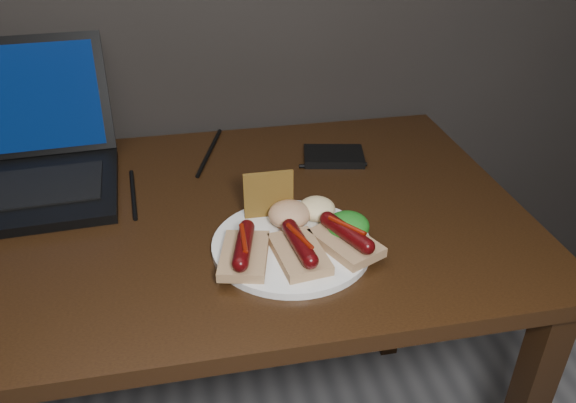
# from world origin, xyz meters

# --- Properties ---
(desk) EXTENTS (1.40, 0.70, 0.75)m
(desk) POSITION_xyz_m (0.00, 1.38, 0.66)
(desk) COLOR black
(desk) RESTS_ON ground
(laptop) EXTENTS (0.39, 0.38, 0.25)m
(laptop) POSITION_xyz_m (-0.22, 1.56, 0.80)
(laptop) COLOR black
(laptop) RESTS_ON desk
(hard_drive) EXTENTS (0.14, 0.11, 0.02)m
(hard_drive) POSITION_xyz_m (0.41, 1.54, 0.76)
(hard_drive) COLOR black
(hard_drive) RESTS_ON desk
(desk_cables) EXTENTS (0.96, 0.35, 0.01)m
(desk_cables) POSITION_xyz_m (0.00, 1.52, 0.75)
(desk_cables) COLOR black
(desk_cables) RESTS_ON desk
(plate) EXTENTS (0.32, 0.32, 0.01)m
(plate) POSITION_xyz_m (0.26, 1.25, 0.76)
(plate) COLOR white
(plate) RESTS_ON desk
(bread_sausage_left) EXTENTS (0.09, 0.13, 0.04)m
(bread_sausage_left) POSITION_xyz_m (0.18, 1.21, 0.78)
(bread_sausage_left) COLOR tan
(bread_sausage_left) RESTS_ON plate
(bread_sausage_center) EXTENTS (0.08, 0.12, 0.04)m
(bread_sausage_center) POSITION_xyz_m (0.26, 1.20, 0.78)
(bread_sausage_center) COLOR tan
(bread_sausage_center) RESTS_ON plate
(bread_sausage_right) EXTENTS (0.11, 0.13, 0.04)m
(bread_sausage_right) POSITION_xyz_m (0.34, 1.21, 0.78)
(bread_sausage_right) COLOR tan
(bread_sausage_right) RESTS_ON plate
(crispbread) EXTENTS (0.08, 0.01, 0.08)m
(crispbread) POSITION_xyz_m (0.24, 1.33, 0.80)
(crispbread) COLOR olive
(crispbread) RESTS_ON plate
(salad_greens) EXTENTS (0.07, 0.07, 0.04)m
(salad_greens) POSITION_xyz_m (0.36, 1.25, 0.78)
(salad_greens) COLOR #176113
(salad_greens) RESTS_ON plate
(salsa_mound) EXTENTS (0.07, 0.07, 0.04)m
(salsa_mound) POSITION_xyz_m (0.27, 1.30, 0.78)
(salsa_mound) COLOR #99230F
(salsa_mound) RESTS_ON plate
(coleslaw_mound) EXTENTS (0.06, 0.06, 0.04)m
(coleslaw_mound) POSITION_xyz_m (0.32, 1.31, 0.78)
(coleslaw_mound) COLOR white
(coleslaw_mound) RESTS_ON plate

